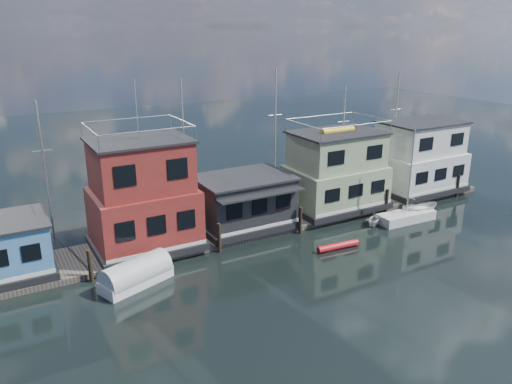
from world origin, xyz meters
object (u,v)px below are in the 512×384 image
houseboat_red (143,197)px  houseboat_green (336,172)px  houseboat_dark (244,201)px  motorboat (419,210)px  dinghy_white (374,219)px  day_sailer (406,216)px  red_kayak (338,246)px  tarp_runabout (136,275)px  houseboat_white (419,158)px

houseboat_red → houseboat_green: 17.01m
houseboat_red → houseboat_dark: size_ratio=1.60×
houseboat_red → motorboat: 23.09m
dinghy_white → day_sailer: size_ratio=0.27×
houseboat_red → red_kayak: size_ratio=3.54×
houseboat_green → tarp_runabout: size_ratio=1.70×
houseboat_dark → houseboat_green: houseboat_green is taller
houseboat_green → houseboat_white: bearing=-0.0°
red_kayak → tarp_runabout: size_ratio=0.68×
houseboat_dark → motorboat: size_ratio=2.32×
houseboat_green → motorboat: (5.31, -4.84, -2.93)m
red_kayak → motorboat: bearing=14.3°
houseboat_green → motorboat: 7.76m
day_sailer → houseboat_green: bearing=128.9°
houseboat_green → red_kayak: houseboat_green is taller
red_kayak → dinghy_white: dinghy_white is taller
red_kayak → tarp_runabout: bearing=176.1°
houseboat_white → motorboat: size_ratio=2.63×
houseboat_dark → dinghy_white: bearing=-24.2°
houseboat_green → tarp_runabout: bearing=-166.5°
tarp_runabout → motorboat: bearing=-20.6°
houseboat_red → day_sailer: bearing=-13.6°
houseboat_green → houseboat_white: houseboat_green is taller
houseboat_red → houseboat_dark: bearing=-0.1°
motorboat → houseboat_green: bearing=63.9°
motorboat → red_kayak: bearing=116.3°
houseboat_red → motorboat: houseboat_red is taller
houseboat_green → houseboat_white: size_ratio=1.00×
red_kayak → day_sailer: size_ratio=0.42×
houseboat_red → houseboat_white: size_ratio=1.41×
houseboat_white → motorboat: 7.35m
houseboat_white → red_kayak: size_ratio=2.51×
houseboat_green → tarp_runabout: (-19.12, -4.60, -2.85)m
dinghy_white → houseboat_white: bearing=-93.6°
dinghy_white → tarp_runabout: bearing=61.7°
dinghy_white → houseboat_green: bearing=-19.4°
red_kayak → houseboat_dark: bearing=126.8°
houseboat_dark → day_sailer: day_sailer is taller
motorboat → tarp_runabout: bearing=105.7°
houseboat_green → houseboat_white: (10.00, -0.00, -0.01)m
dinghy_white → tarp_runabout: 19.85m
houseboat_green → tarp_runabout: 19.87m
houseboat_red → tarp_runabout: houseboat_red is taller
houseboat_dark → houseboat_white: houseboat_white is taller
houseboat_white → day_sailer: day_sailer is taller
red_kayak → dinghy_white: size_ratio=1.57×
houseboat_dark → houseboat_green: size_ratio=0.88×
houseboat_red → day_sailer: houseboat_red is taller
dinghy_white → day_sailer: (2.93, -0.63, -0.11)m
houseboat_red → tarp_runabout: 6.10m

